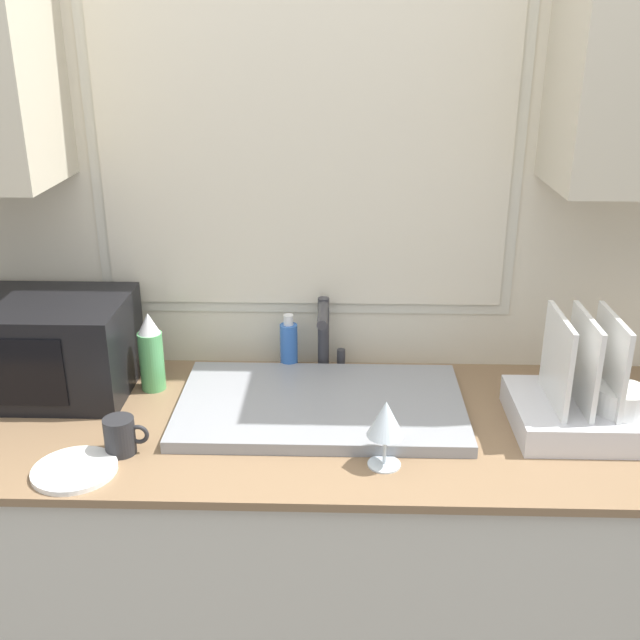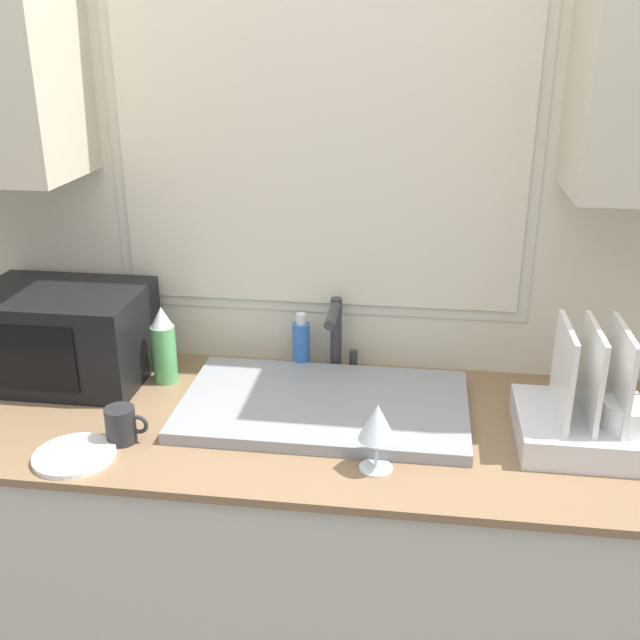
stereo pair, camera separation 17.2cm
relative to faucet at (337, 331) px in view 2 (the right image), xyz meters
The scene contains 11 objects.
countertop 0.66m from the faucet, 101.71° to the right, with size 1.97×0.70×0.93m.
wall_back 0.35m from the faucet, 131.44° to the left, with size 6.00×0.38×2.60m.
sink_basin 0.25m from the faucet, 91.20° to the right, with size 0.72×0.44×0.03m.
faucet is the anchor object (origin of this frame).
microwave 0.75m from the faucet, behind, with size 0.45×0.32×0.25m.
dish_rack 0.69m from the faucet, 25.19° to the right, with size 0.31×0.29×0.29m.
spray_bottle 0.47m from the faucet, 166.39° to the right, with size 0.07×0.07×0.22m.
soap_bottle 0.12m from the faucet, behind, with size 0.05×0.05×0.17m.
mug_near_sink 0.64m from the faucet, 136.27° to the right, with size 0.10×0.07×0.09m.
wine_glass 0.49m from the faucet, 73.03° to the right, with size 0.08×0.08×0.16m.
small_plate 0.76m from the faucet, 135.93° to the right, with size 0.19×0.19×0.01m.
Camera 2 is at (0.27, -1.28, 1.85)m, focal length 42.00 mm.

